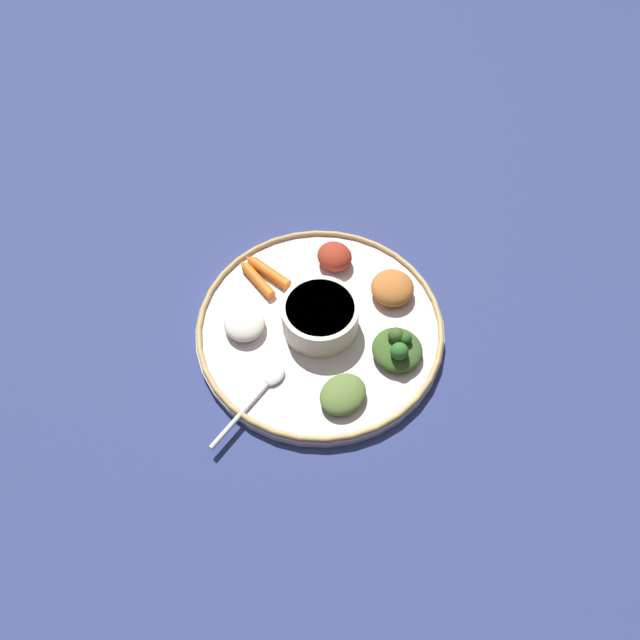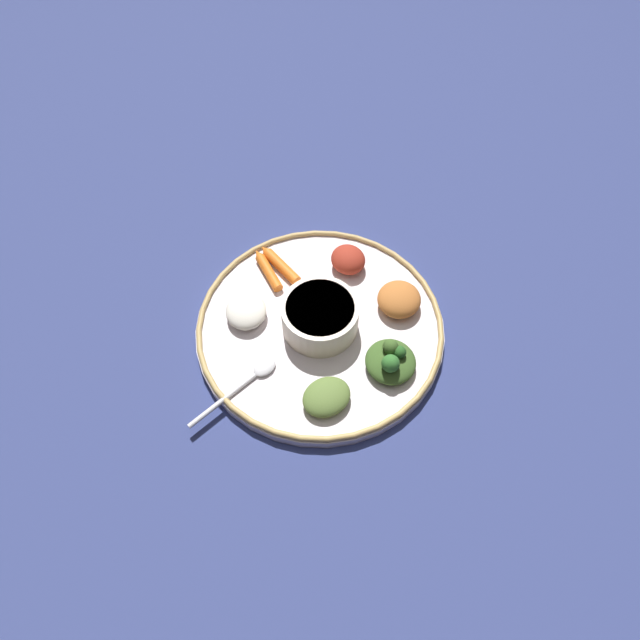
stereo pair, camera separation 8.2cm
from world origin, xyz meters
The scene contains 12 objects.
ground_plane centered at (0.00, 0.00, 0.00)m, with size 2.40×2.40×0.00m, color navy.
platter centered at (0.00, 0.00, 0.01)m, with size 0.36×0.36×0.02m, color silver.
platter_rim centered at (0.00, 0.00, 0.02)m, with size 0.35×0.35×0.01m, color tan.
center_bowl centered at (0.00, 0.00, 0.04)m, with size 0.11×0.11×0.05m.
spoon centered at (0.06, -0.12, 0.02)m, with size 0.08×0.13×0.01m.
greens_pile centered at (0.09, 0.08, 0.03)m, with size 0.07×0.07×0.04m.
carrot_near_spoon centered at (-0.12, -0.03, 0.02)m, with size 0.09×0.05×0.02m.
carrot_outer centered at (-0.11, -0.05, 0.02)m, with size 0.08×0.03×0.02m.
mound_chickpea centered at (-0.01, 0.12, 0.03)m, with size 0.06×0.06×0.03m, color #B2662D.
mound_rice_white centered at (-0.04, -0.10, 0.03)m, with size 0.06×0.06×0.03m, color silver.
mound_collards centered at (0.12, -0.02, 0.03)m, with size 0.07×0.06×0.02m, color #567033.
mound_beet centered at (-0.09, 0.07, 0.03)m, with size 0.05×0.05×0.03m, color maroon.
Camera 1 is at (0.40, -0.19, 0.72)m, focal length 32.59 mm.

